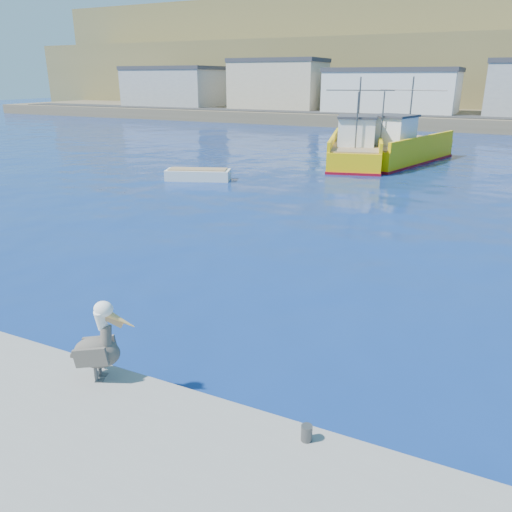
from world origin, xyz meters
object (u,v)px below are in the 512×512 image
at_px(skiff_left, 198,176).
at_px(pelican, 99,346).
at_px(trawler_yellow_a, 356,150).
at_px(trawler_yellow_b, 399,149).

height_order(skiff_left, pelican, pelican).
bearing_deg(trawler_yellow_a, pelican, -84.03).
relative_size(trawler_yellow_b, skiff_left, 2.76).
xyz_separation_m(trawler_yellow_b, skiff_left, (-10.53, -13.18, -0.77)).
bearing_deg(pelican, trawler_yellow_b, 90.70).
height_order(trawler_yellow_b, skiff_left, trawler_yellow_b).
xyz_separation_m(skiff_left, pelican, (10.94, -21.27, 0.96)).
bearing_deg(pelican, skiff_left, 117.23).
height_order(trawler_yellow_a, skiff_left, trawler_yellow_a).
xyz_separation_m(trawler_yellow_a, trawler_yellow_b, (2.99, 1.82, 0.01)).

